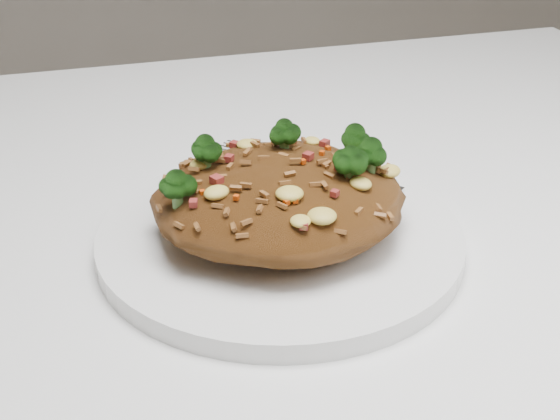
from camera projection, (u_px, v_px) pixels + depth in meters
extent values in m
cube|color=white|center=(117.00, 277.00, 0.54)|extent=(1.20, 0.80, 0.04)
cylinder|color=brown|center=(494.00, 308.00, 1.14)|extent=(0.06, 0.06, 0.71)
cylinder|color=white|center=(280.00, 238.00, 0.53)|extent=(0.25, 0.25, 0.01)
ellipsoid|color=brown|center=(280.00, 199.00, 0.52)|extent=(0.17, 0.15, 0.05)
ellipsoid|color=#0E3507|center=(355.00, 139.00, 0.54)|extent=(0.02, 0.02, 0.02)
ellipsoid|color=#0E3507|center=(177.00, 186.00, 0.48)|extent=(0.02, 0.02, 0.02)
ellipsoid|color=#0E3507|center=(284.00, 133.00, 0.53)|extent=(0.02, 0.02, 0.02)
ellipsoid|color=#0E3507|center=(371.00, 153.00, 0.52)|extent=(0.02, 0.02, 0.02)
ellipsoid|color=#0E3507|center=(350.00, 161.00, 0.50)|extent=(0.02, 0.02, 0.02)
ellipsoid|color=#0E3507|center=(205.00, 149.00, 0.52)|extent=(0.02, 0.02, 0.02)
cube|color=silver|center=(361.00, 180.00, 0.59)|extent=(0.07, 0.08, 0.00)
cube|color=silver|center=(253.00, 153.00, 0.63)|extent=(0.04, 0.04, 0.00)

